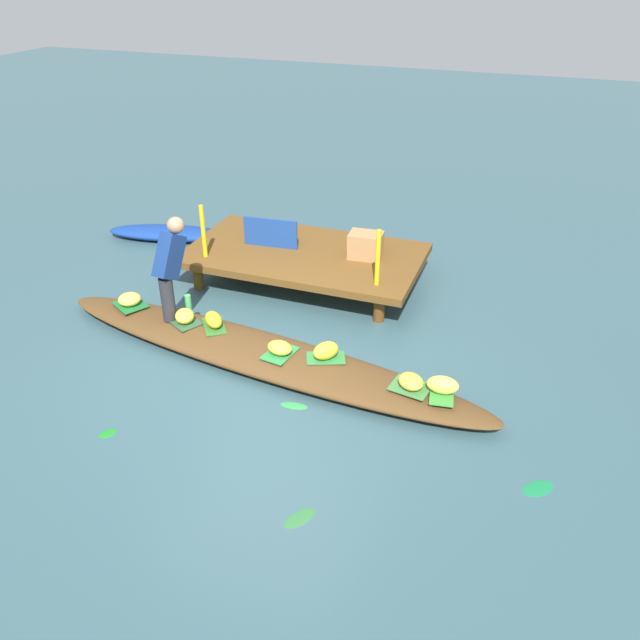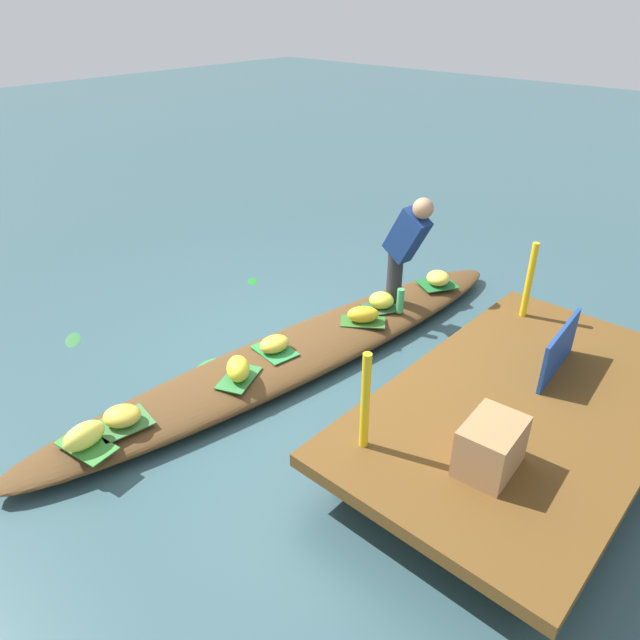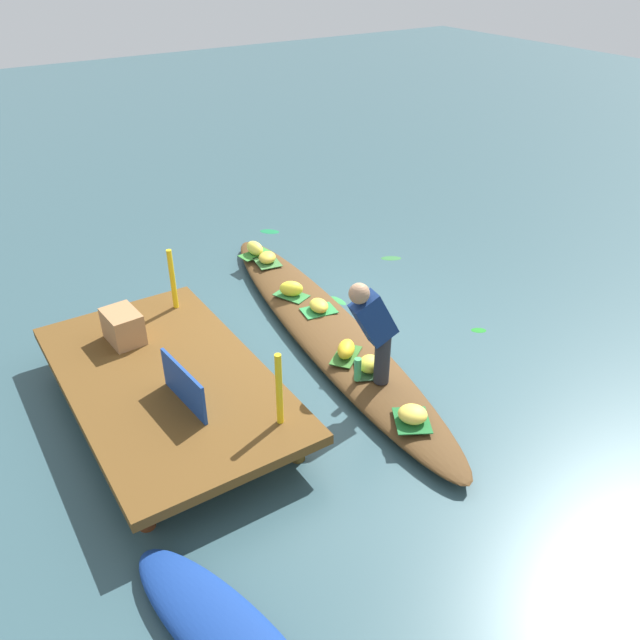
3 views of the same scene
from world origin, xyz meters
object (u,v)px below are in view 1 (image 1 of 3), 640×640
object	(u,v)px
moored_boat	(169,233)
banana_bunch_5	(326,351)
banana_bunch_6	(411,381)
vendor_boat	(260,353)
water_bottle	(188,305)
market_banner	(270,233)
banana_bunch_0	(280,348)
banana_bunch_1	(443,385)
vendor_person	(170,264)
produce_crate	(366,245)
banana_bunch_4	(185,316)
banana_bunch_2	(214,320)
banana_bunch_3	(130,299)

from	to	relation	value
moored_boat	banana_bunch_5	world-z (taller)	banana_bunch_5
banana_bunch_6	vendor_boat	bearing A→B (deg)	173.94
water_bottle	market_banner	xyz separation A→B (m)	(0.33, 1.72, 0.30)
banana_bunch_0	banana_bunch_1	bearing A→B (deg)	-3.00
vendor_person	water_bottle	bearing A→B (deg)	29.24
produce_crate	banana_bunch_0	bearing A→B (deg)	-97.31
moored_boat	banana_bunch_4	size ratio (longest dim) A/B	7.84
vendor_person	banana_bunch_2	bearing A→B (deg)	-7.50
banana_bunch_3	produce_crate	distance (m)	3.13
banana_bunch_5	banana_bunch_6	bearing A→B (deg)	-11.55
banana_bunch_2	produce_crate	size ratio (longest dim) A/B	0.72
vendor_boat	banana_bunch_4	world-z (taller)	banana_bunch_4
banana_bunch_5	vendor_person	xyz separation A→B (m)	(-2.01, 0.26, 0.58)
vendor_boat	vendor_person	xyz separation A→B (m)	(-1.23, 0.27, 0.79)
banana_bunch_3	produce_crate	bearing A→B (deg)	37.47
vendor_boat	produce_crate	xyz separation A→B (m)	(0.57, 2.19, 0.50)
banana_bunch_0	banana_bunch_6	size ratio (longest dim) A/B	1.03
banana_bunch_3	banana_bunch_2	bearing A→B (deg)	-4.40
moored_boat	banana_bunch_5	size ratio (longest dim) A/B	6.68
vendor_boat	water_bottle	world-z (taller)	water_bottle
banana_bunch_2	water_bottle	size ratio (longest dim) A/B	1.22
vendor_person	banana_bunch_3	bearing A→B (deg)	178.16
banana_bunch_2	banana_bunch_3	distance (m)	1.23
banana_bunch_1	produce_crate	distance (m)	2.81
vendor_boat	banana_bunch_3	xyz separation A→B (m)	(-1.90, 0.29, 0.19)
banana_bunch_3	banana_bunch_0	bearing A→B (deg)	-9.49
banana_bunch_1	banana_bunch_5	bearing A→B (deg)	172.17
banana_bunch_3	produce_crate	size ratio (longest dim) A/B	0.63
banana_bunch_3	banana_bunch_5	bearing A→B (deg)	-5.96
banana_bunch_2	vendor_person	size ratio (longest dim) A/B	0.26
banana_bunch_5	banana_bunch_6	xyz separation A→B (m)	(0.98, -0.20, -0.02)
banana_bunch_3	market_banner	world-z (taller)	market_banner
banana_bunch_5	produce_crate	xyz separation A→B (m)	(-0.22, 2.17, 0.30)
banana_bunch_1	market_banner	distance (m)	3.64
vendor_boat	market_banner	bearing A→B (deg)	117.62
moored_boat	banana_bunch_3	size ratio (longest dim) A/B	7.12
market_banner	produce_crate	distance (m)	1.34
banana_bunch_5	water_bottle	distance (m)	1.91
moored_boat	water_bottle	bearing A→B (deg)	-66.70
banana_bunch_3	market_banner	distance (m)	2.13
banana_bunch_3	market_banner	bearing A→B (deg)	57.44
banana_bunch_1	water_bottle	world-z (taller)	water_bottle
banana_bunch_1	vendor_person	world-z (taller)	vendor_person
banana_bunch_0	vendor_person	bearing A→B (deg)	167.20
banana_bunch_1	vendor_person	size ratio (longest dim) A/B	0.27
banana_bunch_4	banana_bunch_5	xyz separation A→B (m)	(1.82, -0.14, 0.01)
banana_bunch_0	water_bottle	distance (m)	1.44
water_bottle	produce_crate	distance (m)	2.49
banana_bunch_1	produce_crate	bearing A→B (deg)	122.81
vendor_boat	banana_bunch_3	world-z (taller)	banana_bunch_3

